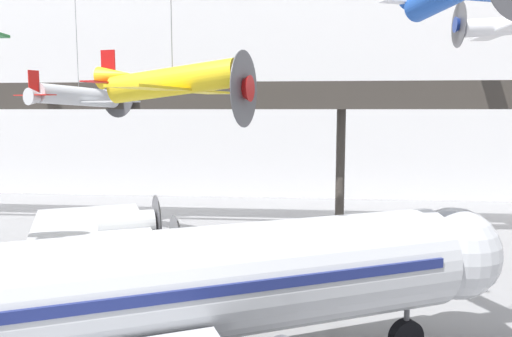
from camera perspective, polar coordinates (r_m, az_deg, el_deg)
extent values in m
cube|color=white|center=(51.30, 8.86, 11.50)|extent=(140.00, 3.00, 26.30)
cube|color=#38332D|center=(38.04, 9.86, 7.37)|extent=(110.00, 3.20, 0.90)
cube|color=#38332D|center=(36.53, 10.07, 8.96)|extent=(110.00, 0.12, 1.10)
cylinder|color=#38332D|center=(39.25, 9.61, 0.21)|extent=(0.70, 0.70, 8.86)
cylinder|color=#B7BABF|center=(15.29, -20.48, -13.79)|extent=(23.42, 13.55, 3.45)
sphere|color=#B7BABF|center=(20.01, 21.63, -8.95)|extent=(3.38, 3.38, 3.38)
cube|color=navy|center=(15.17, -20.53, -12.57)|extent=(21.92, 12.88, 0.31)
cube|color=#B7BABF|center=(24.60, -18.20, -7.77)|extent=(11.78, 16.46, 0.28)
cylinder|color=#B7BABF|center=(21.40, -13.32, -9.66)|extent=(3.26, 2.71, 1.66)
cylinder|color=#4C4C51|center=(21.61, -9.17, -9.39)|extent=(1.40, 2.87, 3.14)
cylinder|color=#B7BABF|center=(26.49, -14.64, -6.51)|extent=(3.26, 2.71, 1.66)
cylinder|color=#4C4C51|center=(26.66, -11.29, -6.33)|extent=(1.40, 2.87, 3.14)
cylinder|color=#4C4C51|center=(19.58, 16.82, -16.34)|extent=(0.20, 0.20, 1.21)
cylinder|color=black|center=(19.82, 16.76, -17.95)|extent=(1.34, 0.90, 1.30)
cylinder|color=#4C4C51|center=(18.72, -19.18, -17.54)|extent=(0.20, 0.20, 1.21)
cylinder|color=silver|center=(36.97, -19.57, 7.79)|extent=(3.93, 6.22, 1.57)
cone|color=red|center=(39.11, -15.81, 8.06)|extent=(1.50, 1.44, 1.16)
cylinder|color=#4C4C51|center=(39.27, -15.56, 8.08)|extent=(3.04, 1.51, 3.36)
cone|color=silver|center=(35.14, -23.46, 7.47)|extent=(1.74, 2.03, 1.17)
cube|color=silver|center=(37.21, -19.09, 7.20)|extent=(9.14, 5.51, 0.10)
cube|color=red|center=(34.95, -24.05, 8.95)|extent=(0.39, 0.71, 1.55)
cube|color=red|center=(34.93, -23.98, 7.68)|extent=(3.35, 2.16, 0.06)
cylinder|color=slate|center=(37.55, -19.93, 16.54)|extent=(0.04, 0.04, 10.14)
cylinder|color=silver|center=(35.11, 26.83, 14.32)|extent=(5.26, 1.20, 1.31)
cone|color=navy|center=(34.22, 22.48, 14.96)|extent=(0.88, 0.99, 0.97)
cylinder|color=#4C4C51|center=(34.16, 22.17, 15.00)|extent=(0.10, 2.80, 2.80)
cube|color=silver|center=(34.95, 26.31, 13.85)|extent=(1.45, 7.88, 0.10)
cylinder|color=yellow|center=(21.84, -9.52, 9.77)|extent=(6.01, 2.49, 1.82)
cone|color=red|center=(20.57, -1.92, 9.12)|extent=(1.18, 1.27, 1.08)
cylinder|color=#4C4C51|center=(20.50, -1.35, 9.07)|extent=(0.74, 3.05, 3.12)
cone|color=yellow|center=(23.31, -15.78, 10.17)|extent=(1.84, 1.37, 1.18)
cube|color=yellow|center=(21.66, -8.67, 8.85)|extent=(3.34, 8.86, 0.10)
cube|color=red|center=(23.54, -16.53, 11.12)|extent=(0.70, 0.22, 1.44)
cube|color=red|center=(23.49, -16.47, 9.37)|extent=(1.39, 3.20, 0.06)
cube|color=white|center=(19.59, 17.41, 17.63)|extent=(2.47, 1.44, 0.06)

